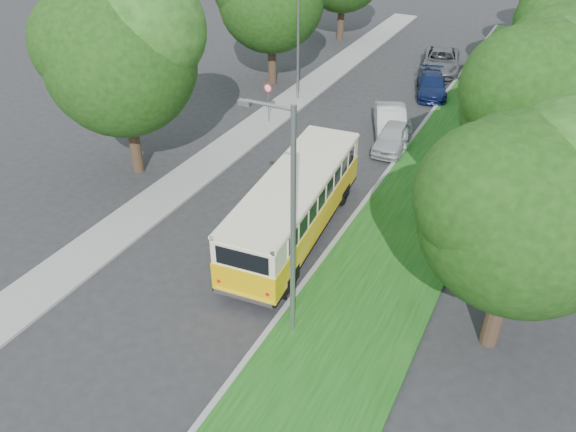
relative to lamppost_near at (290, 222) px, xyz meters
The scene contains 13 objects.
ground 6.56m from the lamppost_near, 149.28° to the left, with size 120.00×120.00×0.00m, color #28282A.
curb 8.66m from the lamppost_near, 94.62° to the left, with size 0.20×70.00×0.15m, color gray.
grass_verge 8.82m from the lamppost_near, 76.91° to the left, with size 4.50×70.00×0.13m, color #154B14.
sidewalk 12.49m from the lamppost_near, 140.22° to the left, with size 2.20×70.00×0.12m, color gray.
treeline 20.58m from the lamppost_near, 92.96° to the left, with size 24.27×41.91×9.46m.
lamppost_near is the anchor object (origin of this frame).
lamppost_far 20.53m from the lamppost_near, 115.71° to the left, with size 1.71×0.16×7.50m.
warning_sign 17.10m from the lamppost_near, 121.02° to the left, with size 0.56×0.10×2.50m.
vintage_bus 6.20m from the lamppost_near, 114.70° to the left, with size 2.49×9.69×2.88m, color yellow, non-canonical shape.
car_silver 15.13m from the lamppost_near, 95.04° to the left, with size 1.58×3.92×1.34m, color silver.
car_white 16.73m from the lamppost_near, 96.90° to the left, with size 1.60×4.57×1.51m, color silver.
car_blue 23.63m from the lamppost_near, 93.68° to the left, with size 1.81×4.46×1.29m, color #122050.
car_grey 28.46m from the lamppost_near, 94.35° to the left, with size 2.51×5.44×1.51m, color slate.
Camera 1 is at (10.27, -14.54, 13.43)m, focal length 35.00 mm.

